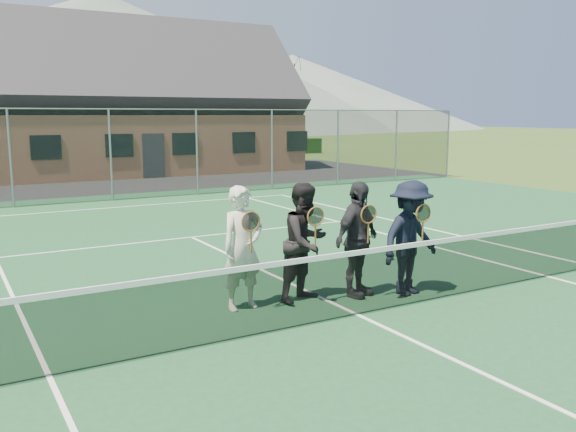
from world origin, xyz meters
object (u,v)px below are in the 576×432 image
at_px(player_d, 410,238).
at_px(tennis_net, 359,280).
at_px(player_c, 357,239).
at_px(player_b, 306,242).
at_px(player_a, 243,248).
at_px(clubhouse, 136,91).

bearing_deg(player_d, tennis_net, -161.19).
height_order(tennis_net, player_c, player_c).
height_order(player_b, player_d, same).
relative_size(tennis_net, player_c, 6.49).
bearing_deg(player_a, player_d, -14.40).
bearing_deg(player_b, tennis_net, -75.86).
bearing_deg(clubhouse, player_b, -100.48).
relative_size(clubhouse, player_d, 8.67).
xyz_separation_m(tennis_net, clubhouse, (4.00, 24.00, 3.45)).
xyz_separation_m(tennis_net, player_d, (1.32, 0.45, 0.38)).
xyz_separation_m(tennis_net, player_a, (-1.26, 1.11, 0.38)).
distance_m(tennis_net, player_a, 1.72).
height_order(tennis_net, player_a, player_a).
height_order(player_a, player_d, same).
relative_size(player_a, player_d, 1.00).
distance_m(clubhouse, player_c, 23.67).
distance_m(player_a, player_b, 1.01).
relative_size(player_b, player_c, 1.00).
bearing_deg(player_d, player_a, 165.60).
distance_m(clubhouse, player_d, 23.90).
bearing_deg(player_a, tennis_net, -41.43).
bearing_deg(player_c, tennis_net, -124.70).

